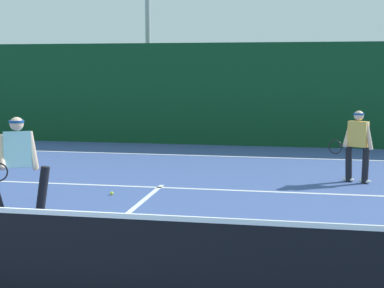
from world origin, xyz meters
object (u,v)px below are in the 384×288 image
player_far (357,144)px  tennis_ball (112,193)px  player_near (18,163)px  light_pole (148,4)px

player_far → tennis_ball: 5.19m
player_near → player_far: bearing=-170.8°
tennis_ball → player_near: bearing=-115.6°
player_far → light_pole: size_ratio=0.21×
player_near → tennis_ball: 2.29m
player_far → light_pole: 10.40m
player_far → tennis_ball: player_far is taller
player_near → light_pole: 11.92m
player_near → light_pole: (-0.86, 11.33, 3.63)m
player_near → tennis_ball: (0.92, 1.91, -0.87)m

